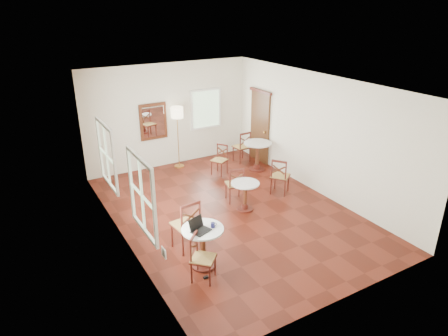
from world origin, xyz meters
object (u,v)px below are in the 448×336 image
(chair_near_a, at_px, (186,225))
(floor_lamp, at_px, (177,117))
(laptop, at_px, (199,228))
(navy_mug, at_px, (213,225))
(chair_back_a, at_px, (242,147))
(chair_back_b, at_px, (220,160))
(water_glass, at_px, (192,223))
(chair_mid_b, at_px, (280,176))
(chair_mid_a, at_px, (235,184))
(chair_near_b, at_px, (202,258))
(mouse, at_px, (200,222))
(cafe_table_back, at_px, (257,153))
(cafe_table_near, at_px, (203,243))
(power_adapter, at_px, (206,277))
(cafe_table_mid, at_px, (245,193))

(chair_near_a, xyz_separation_m, floor_lamp, (1.63, 4.02, 1.00))
(laptop, xyz_separation_m, navy_mug, (0.27, -0.03, -0.01))
(chair_back_a, height_order, chair_back_b, chair_back_a)
(chair_back_b, distance_m, water_glass, 4.29)
(chair_mid_b, xyz_separation_m, laptop, (-3.19, -1.80, 0.40))
(chair_mid_a, relative_size, floor_lamp, 0.50)
(chair_near_b, distance_m, chair_back_a, 5.74)
(chair_near_b, distance_m, chair_mid_b, 3.90)
(mouse, bearing_deg, chair_mid_a, 48.65)
(cafe_table_back, distance_m, chair_mid_b, 1.61)
(cafe_table_near, xyz_separation_m, floor_lamp, (1.62, 4.70, 1.03))
(cafe_table_near, distance_m, chair_back_b, 4.36)
(chair_back_b, xyz_separation_m, floor_lamp, (-0.79, 1.07, 1.11))
(mouse, relative_size, navy_mug, 0.93)
(chair_mid_b, xyz_separation_m, chair_back_b, (-0.70, 1.86, -0.05))
(chair_mid_a, bearing_deg, power_adapter, 63.05)
(chair_near_a, bearing_deg, floor_lamp, -119.12)
(chair_near_b, relative_size, floor_lamp, 0.48)
(chair_mid_a, xyz_separation_m, navy_mug, (-1.71, -2.03, 0.41))
(chair_near_b, distance_m, chair_mid_a, 3.09)
(chair_back_b, distance_m, mouse, 4.19)
(cafe_table_mid, relative_size, chair_near_a, 0.65)
(cafe_table_mid, height_order, laptop, laptop)
(chair_near_b, distance_m, chair_back_b, 4.72)
(cafe_table_back, relative_size, chair_back_b, 0.98)
(navy_mug, distance_m, power_adapter, 0.94)
(cafe_table_mid, relative_size, water_glass, 7.05)
(chair_back_b, height_order, mouse, chair_back_b)
(chair_near_b, xyz_separation_m, water_glass, (0.08, 0.50, 0.42))
(cafe_table_back, xyz_separation_m, power_adapter, (-3.61, -3.68, -0.50))
(floor_lamp, bearing_deg, chair_back_a, -17.50)
(chair_back_a, bearing_deg, cafe_table_near, 46.18)
(chair_back_b, height_order, navy_mug, navy_mug)
(cafe_table_back, distance_m, floor_lamp, 2.52)
(chair_mid_a, height_order, chair_mid_b, chair_mid_b)
(cafe_table_mid, bearing_deg, cafe_table_near, -141.71)
(chair_near_b, bearing_deg, chair_mid_b, -12.71)
(chair_back_b, xyz_separation_m, power_adapter, (-2.53, -3.97, -0.41))
(floor_lamp, xyz_separation_m, water_glass, (-1.73, -4.52, -0.68))
(cafe_table_back, relative_size, chair_near_b, 0.96)
(cafe_table_near, relative_size, chair_mid_a, 0.90)
(cafe_table_back, bearing_deg, power_adapter, -134.45)
(navy_mug, bearing_deg, floor_lamp, 73.20)
(chair_mid_b, xyz_separation_m, navy_mug, (-2.92, -1.83, 0.38))
(water_glass, bearing_deg, mouse, 2.89)
(chair_near_a, relative_size, chair_mid_a, 1.19)
(mouse, bearing_deg, chair_mid_b, 32.02)
(chair_near_b, height_order, chair_back_a, chair_back_a)
(power_adapter, bearing_deg, water_glass, 87.93)
(chair_mid_b, xyz_separation_m, water_glass, (-3.21, -1.59, 0.39))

